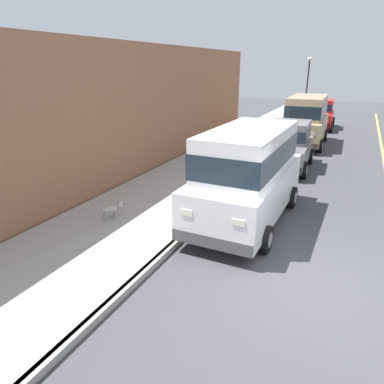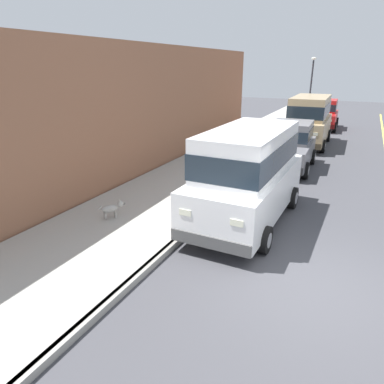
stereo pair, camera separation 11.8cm
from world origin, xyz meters
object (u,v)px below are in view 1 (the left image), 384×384
at_px(street_lamp, 308,81).
at_px(fire_hydrant, 212,183).
at_px(car_tan_van, 306,118).
at_px(dog_grey, 112,208).
at_px(car_red_hatchback, 319,113).
at_px(car_grey_hatchback, 287,144).
at_px(car_white_van, 248,171).

bearing_deg(street_lamp, fire_hydrant, -90.31).
bearing_deg(car_tan_van, dog_grey, -104.20).
bearing_deg(fire_hydrant, car_red_hatchback, 84.23).
xyz_separation_m(car_grey_hatchback, fire_hydrant, (-1.46, -4.52, -0.50)).
height_order(car_white_van, car_tan_van, same).
distance_m(car_tan_van, dog_grey, 12.82).
bearing_deg(dog_grey, street_lamp, 85.27).
bearing_deg(car_red_hatchback, car_tan_van, -90.82).
height_order(dog_grey, fire_hydrant, fire_hydrant).
relative_size(car_grey_hatchback, fire_hydrant, 5.32).
relative_size(car_white_van, car_tan_van, 1.00).
bearing_deg(dog_grey, fire_hydrant, 60.47).
xyz_separation_m(car_white_van, street_lamp, (-1.40, 19.79, 1.51)).
xyz_separation_m(car_tan_van, fire_hydrant, (-1.46, -9.43, -0.92)).
bearing_deg(car_grey_hatchback, fire_hydrant, -107.93).
xyz_separation_m(car_white_van, car_tan_van, (-0.04, 10.69, 0.00)).
xyz_separation_m(car_white_van, dog_grey, (-3.18, -1.71, -0.97)).
bearing_deg(dog_grey, car_grey_hatchback, 67.23).
xyz_separation_m(car_white_van, fire_hydrant, (-1.50, 1.25, -0.92)).
xyz_separation_m(car_grey_hatchback, car_red_hatchback, (0.08, 10.71, 0.00)).
height_order(car_white_van, car_red_hatchback, car_white_van).
relative_size(car_grey_hatchback, dog_grey, 6.24).
xyz_separation_m(dog_grey, fire_hydrant, (1.68, 2.97, 0.05)).
height_order(car_grey_hatchback, dog_grey, car_grey_hatchback).
bearing_deg(car_white_van, dog_grey, -151.72).
bearing_deg(car_grey_hatchback, car_tan_van, 90.07).
relative_size(car_tan_van, car_red_hatchback, 1.28).
relative_size(dog_grey, fire_hydrant, 0.85).
xyz_separation_m(car_red_hatchback, fire_hydrant, (-1.54, -15.24, -0.50)).
height_order(car_grey_hatchback, car_red_hatchback, same).
relative_size(car_grey_hatchback, car_tan_van, 0.78).
height_order(dog_grey, street_lamp, street_lamp).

